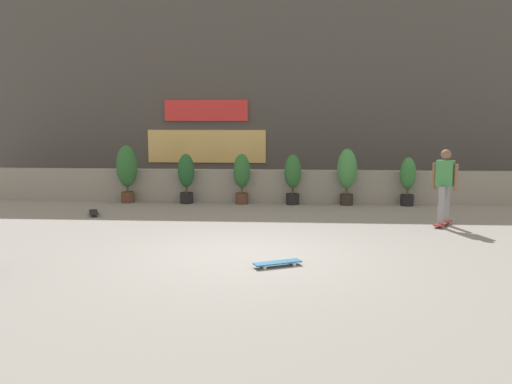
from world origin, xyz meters
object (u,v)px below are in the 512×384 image
Objects in this scene: potted_plant_4 at (347,172)px; skateboard_near_camera at (94,212)px; potted_plant_2 at (242,175)px; potted_plant_5 at (408,179)px; potted_plant_1 at (186,175)px; potted_plant_3 at (293,176)px; potted_plant_0 at (127,169)px; skateboard_aside at (277,263)px; skater_far_left at (445,184)px.

skateboard_near_camera is (-6.36, -1.95, -0.84)m from potted_plant_4.
potted_plant_2 reaches higher than potted_plant_5.
potted_plant_3 is at bearing 0.00° from potted_plant_1.
potted_plant_0 is 2.16m from skateboard_near_camera.
potted_plant_0 is at bearing -180.00° from potted_plant_1.
potted_plant_5 reaches higher than skateboard_near_camera.
skateboard_near_camera is at bearing 136.96° from skateboard_aside.
potted_plant_3 is (1.40, 0.00, -0.01)m from potted_plant_2.
potted_plant_3 is at bearing 21.75° from skateboard_near_camera.
potted_plant_1 is at bearing 180.00° from potted_plant_2.
potted_plant_4 is 1.17× the size of potted_plant_5.
potted_plant_0 is 7.74m from skateboard_aside.
potted_plant_1 is 4.43m from potted_plant_4.
potted_plant_5 is at bearing 0.00° from potted_plant_3.
potted_plant_1 is at bearing 180.00° from potted_plant_4.
potted_plant_1 is 6.06m from potted_plant_5.
potted_plant_1 is 6.91m from skateboard_aside.
potted_plant_1 is 1.55m from potted_plant_2.
potted_plant_3 is 6.35m from skateboard_aside.
skateboard_aside is at bearing -55.10° from potted_plant_0.
skateboard_near_camera is at bearing -162.95° from potted_plant_4.
skater_far_left reaches higher than potted_plant_2.
potted_plant_2 is 4.51m from potted_plant_5.
potted_plant_4 is at bearing 17.05° from skateboard_near_camera.
potted_plant_3 is 5.31m from skateboard_near_camera.
skateboard_aside is (-3.56, -3.55, -0.88)m from skater_far_left.
skateboard_aside is (2.72, -6.30, -0.72)m from potted_plant_1.
potted_plant_4 is (2.87, 0.00, 0.11)m from potted_plant_2.
skater_far_left is 2.10× the size of skateboard_aside.
potted_plant_1 is 2.84m from skateboard_near_camera.
skater_far_left is (0.23, -2.75, 0.21)m from potted_plant_5.
potted_plant_2 is at bearing 180.00° from potted_plant_4.
potted_plant_4 reaches higher than potted_plant_5.
potted_plant_5 is 8.26m from skateboard_near_camera.
potted_plant_0 reaches higher than potted_plant_5.
potted_plant_0 is at bearing 124.90° from skateboard_aside.
potted_plant_1 is 1.71× the size of skateboard_aside.
potted_plant_0 reaches higher than potted_plant_3.
skateboard_aside is (-0.23, -6.30, -0.72)m from potted_plant_3.
potted_plant_0 is 2.00× the size of skateboard_aside.
potted_plant_3 is at bearing 140.45° from skater_far_left.
potted_plant_1 is 0.81× the size of skater_far_left.
potted_plant_5 is (3.10, 0.00, -0.05)m from potted_plant_3.
potted_plant_2 is at bearing 0.00° from potted_plant_0.
potted_plant_5 is at bearing 0.00° from potted_plant_4.
potted_plant_0 reaches higher than potted_plant_4.
potted_plant_4 is at bearing 0.00° from potted_plant_2.
potted_plant_4 is 0.91× the size of skater_far_left.
potted_plant_4 is (6.10, 0.00, -0.05)m from potted_plant_0.
potted_plant_4 is 1.91× the size of skateboard_aside.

